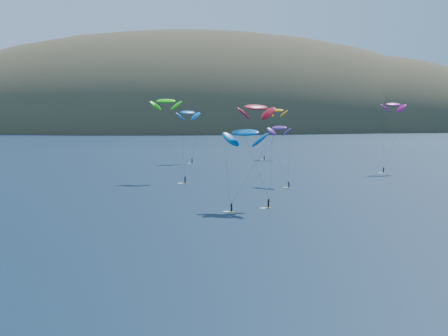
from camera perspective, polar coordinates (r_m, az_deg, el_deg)
name	(u,v)px	position (r m, az deg, el deg)	size (l,w,h in m)	color
island	(212,139)	(606.67, -1.13, 2.68)	(730.00, 300.00, 210.00)	#3D3526
kitesurfer_3	(166,101)	(179.73, -5.34, 6.10)	(10.42, 11.81, 25.06)	yellow
kitesurfer_4	(188,113)	(235.00, -3.32, 5.09)	(10.25, 9.15, 21.40)	yellow
kitesurfer_5	(245,133)	(128.56, 1.95, 3.25)	(10.42, 9.59, 18.44)	yellow
kitesurfer_6	(279,128)	(169.38, 5.06, 3.67)	(7.40, 12.11, 17.30)	yellow
kitesurfer_8	(393,105)	(208.77, 15.23, 5.61)	(9.06, 6.54, 24.00)	yellow
kitesurfer_9	(256,108)	(133.35, 2.95, 5.54)	(9.64, 8.74, 23.40)	yellow
kitesurfer_11	(277,110)	(253.79, 4.84, 5.27)	(11.73, 13.68, 21.82)	yellow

